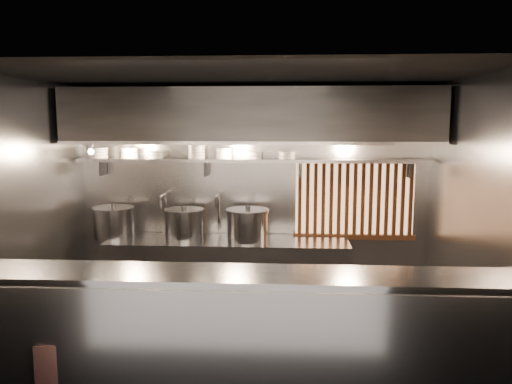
# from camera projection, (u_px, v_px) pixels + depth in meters

# --- Properties ---
(floor) EXTENTS (4.50, 4.50, 0.00)m
(floor) POSITION_uv_depth(u_px,v_px,m) (244.00, 350.00, 5.20)
(floor) COLOR black
(floor) RESTS_ON ground
(ceiling) EXTENTS (4.50, 4.50, 0.00)m
(ceiling) POSITION_uv_depth(u_px,v_px,m) (243.00, 76.00, 4.81)
(ceiling) COLOR black
(ceiling) RESTS_ON wall_back
(wall_back) EXTENTS (4.50, 0.00, 4.50)m
(wall_back) POSITION_uv_depth(u_px,v_px,m) (253.00, 196.00, 6.49)
(wall_back) COLOR gray
(wall_back) RESTS_ON floor
(wall_left) EXTENTS (0.00, 3.00, 3.00)m
(wall_left) POSITION_uv_depth(u_px,v_px,m) (27.00, 216.00, 5.14)
(wall_left) COLOR gray
(wall_left) RESTS_ON floor
(wall_right) EXTENTS (0.00, 3.00, 3.00)m
(wall_right) POSITION_uv_depth(u_px,v_px,m) (473.00, 221.00, 4.87)
(wall_right) COLOR gray
(wall_right) RESTS_ON floor
(serving_counter) EXTENTS (4.50, 0.56, 1.13)m
(serving_counter) POSITION_uv_depth(u_px,v_px,m) (234.00, 338.00, 4.18)
(serving_counter) COLOR #939398
(serving_counter) RESTS_ON floor
(cooking_bench) EXTENTS (3.00, 0.70, 0.90)m
(cooking_bench) POSITION_uv_depth(u_px,v_px,m) (228.00, 275.00, 6.27)
(cooking_bench) COLOR #939398
(cooking_bench) RESTS_ON floor
(bowl_shelf) EXTENTS (4.40, 0.34, 0.04)m
(bowl_shelf) POSITION_uv_depth(u_px,v_px,m) (253.00, 160.00, 6.24)
(bowl_shelf) COLOR #939398
(bowl_shelf) RESTS_ON wall_back
(exhaust_hood) EXTENTS (4.40, 0.81, 0.65)m
(exhaust_hood) POSITION_uv_depth(u_px,v_px,m) (251.00, 116.00, 5.95)
(exhaust_hood) COLOR #2D2D30
(exhaust_hood) RESTS_ON ceiling
(wood_screen) EXTENTS (1.56, 0.09, 1.04)m
(wood_screen) POSITION_uv_depth(u_px,v_px,m) (355.00, 199.00, 6.36)
(wood_screen) COLOR #FFB272
(wood_screen) RESTS_ON wall_back
(faucet_left) EXTENTS (0.04, 0.30, 0.50)m
(faucet_left) POSITION_uv_depth(u_px,v_px,m) (164.00, 204.00, 6.44)
(faucet_left) COLOR silver
(faucet_left) RESTS_ON wall_back
(faucet_right) EXTENTS (0.04, 0.30, 0.50)m
(faucet_right) POSITION_uv_depth(u_px,v_px,m) (218.00, 204.00, 6.40)
(faucet_right) COLOR silver
(faucet_right) RESTS_ON wall_back
(heat_lamp) EXTENTS (0.25, 0.35, 0.20)m
(heat_lamp) POSITION_uv_depth(u_px,v_px,m) (89.00, 147.00, 5.87)
(heat_lamp) COLOR #939398
(heat_lamp) RESTS_ON exhaust_hood
(pendant_bulb) EXTENTS (0.09, 0.09, 0.19)m
(pendant_bulb) POSITION_uv_depth(u_px,v_px,m) (244.00, 154.00, 6.12)
(pendant_bulb) COLOR #2D2D30
(pendant_bulb) RESTS_ON exhaust_hood
(stock_pot_left) EXTENTS (0.68, 0.68, 0.43)m
(stock_pot_left) POSITION_uv_depth(u_px,v_px,m) (114.00, 222.00, 6.30)
(stock_pot_left) COLOR #939398
(stock_pot_left) RESTS_ON cooking_bench
(stock_pot_mid) EXTENTS (0.59, 0.59, 0.42)m
(stock_pot_mid) POSITION_uv_depth(u_px,v_px,m) (184.00, 224.00, 6.23)
(stock_pot_mid) COLOR #939398
(stock_pot_mid) RESTS_ON cooking_bench
(stock_pot_right) EXTENTS (0.71, 0.71, 0.44)m
(stock_pot_right) POSITION_uv_depth(u_px,v_px,m) (248.00, 225.00, 6.12)
(stock_pot_right) COLOR #939398
(stock_pot_right) RESTS_ON cooking_bench
(red_placard) EXTENTS (0.26, 0.07, 0.36)m
(red_placard) POSITION_uv_depth(u_px,v_px,m) (51.00, 367.00, 4.03)
(red_placard) COLOR #B11A12
(red_placard) RESTS_ON serving_counter
(bowl_stack_0) EXTENTS (0.24, 0.24, 0.13)m
(bowl_stack_0) POSITION_uv_depth(u_px,v_px,m) (99.00, 153.00, 6.35)
(bowl_stack_0) COLOR white
(bowl_stack_0) RESTS_ON bowl_shelf
(bowl_stack_1) EXTENTS (0.23, 0.23, 0.13)m
(bowl_stack_1) POSITION_uv_depth(u_px,v_px,m) (129.00, 153.00, 6.32)
(bowl_stack_1) COLOR white
(bowl_stack_1) RESTS_ON bowl_shelf
(bowl_stack_2) EXTENTS (0.20, 0.20, 0.09)m
(bowl_stack_2) POSITION_uv_depth(u_px,v_px,m) (156.00, 155.00, 6.31)
(bowl_stack_2) COLOR white
(bowl_stack_2) RESTS_ON bowl_shelf
(bowl_stack_3) EXTENTS (0.23, 0.23, 0.17)m
(bowl_stack_3) POSITION_uv_depth(u_px,v_px,m) (197.00, 152.00, 6.27)
(bowl_stack_3) COLOR white
(bowl_stack_3) RESTS_ON bowl_shelf
(bowl_stack_4) EXTENTS (0.22, 0.22, 0.13)m
(bowl_stack_4) POSITION_uv_depth(u_px,v_px,m) (223.00, 153.00, 6.25)
(bowl_stack_4) COLOR white
(bowl_stack_4) RESTS_ON bowl_shelf
(bowl_stack_5) EXTENTS (0.21, 0.21, 0.09)m
(bowl_stack_5) POSITION_uv_depth(u_px,v_px,m) (254.00, 155.00, 6.23)
(bowl_stack_5) COLOR white
(bowl_stack_5) RESTS_ON bowl_shelf
(bowl_stack_6) EXTENTS (0.21, 0.21, 0.09)m
(bowl_stack_6) POSITION_uv_depth(u_px,v_px,m) (287.00, 155.00, 6.21)
(bowl_stack_6) COLOR white
(bowl_stack_6) RESTS_ON bowl_shelf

